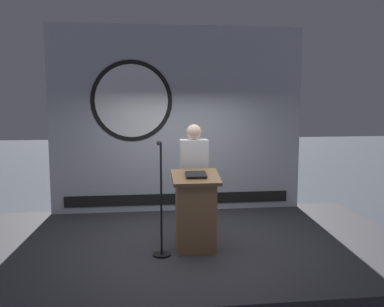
# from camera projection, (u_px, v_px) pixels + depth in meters

# --- Properties ---
(ground_plane) EXTENTS (40.00, 40.00, 0.00)m
(ground_plane) POSITION_uv_depth(u_px,v_px,m) (190.00, 261.00, 6.30)
(ground_plane) COLOR #383D47
(stage_platform) EXTENTS (6.40, 4.00, 0.30)m
(stage_platform) POSITION_uv_depth(u_px,v_px,m) (190.00, 251.00, 6.28)
(stage_platform) COLOR #333338
(stage_platform) RESTS_ON ground
(banner_display) EXTENTS (4.61, 0.12, 3.38)m
(banner_display) POSITION_uv_depth(u_px,v_px,m) (176.00, 120.00, 7.86)
(banner_display) COLOR #B2B7C1
(banner_display) RESTS_ON stage_platform
(podium) EXTENTS (0.64, 0.50, 1.10)m
(podium) POSITION_uv_depth(u_px,v_px,m) (196.00, 212.00, 5.85)
(podium) COLOR olive
(podium) RESTS_ON stage_platform
(speaker_person) EXTENTS (0.40, 0.26, 1.70)m
(speaker_person) POSITION_uv_depth(u_px,v_px,m) (194.00, 181.00, 6.28)
(speaker_person) COLOR black
(speaker_person) RESTS_ON stage_platform
(microphone_stand) EXTENTS (0.24, 0.58, 1.51)m
(microphone_stand) POSITION_uv_depth(u_px,v_px,m) (161.00, 215.00, 5.70)
(microphone_stand) COLOR black
(microphone_stand) RESTS_ON stage_platform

